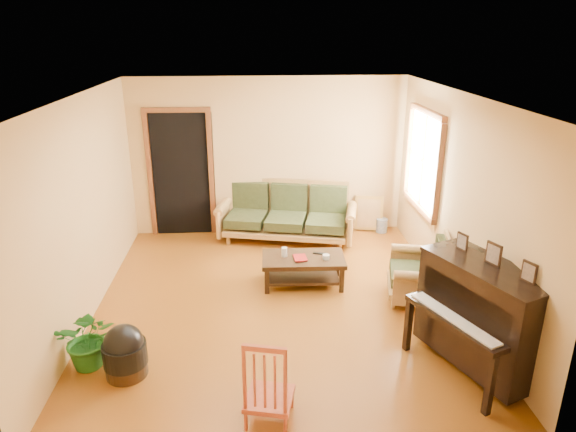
{
  "coord_description": "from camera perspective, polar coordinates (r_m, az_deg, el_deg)",
  "views": [
    {
      "loc": [
        -0.25,
        -5.79,
        3.31
      ],
      "look_at": [
        0.16,
        0.2,
        1.1
      ],
      "focal_mm": 32.0,
      "sensor_mm": 36.0,
      "label": 1
    }
  ],
  "objects": [
    {
      "name": "floor",
      "position": [
        6.67,
        -1.3,
        -9.53
      ],
      "size": [
        5.0,
        5.0,
        0.0
      ],
      "primitive_type": "plane",
      "color": "#68360D",
      "rests_on": "ground"
    },
    {
      "name": "doorway",
      "position": [
        8.66,
        -11.81,
        4.49
      ],
      "size": [
        1.08,
        0.16,
        2.05
      ],
      "primitive_type": "cube",
      "color": "black",
      "rests_on": "floor"
    },
    {
      "name": "window",
      "position": [
        7.72,
        14.84,
        5.98
      ],
      "size": [
        0.12,
        1.36,
        1.46
      ],
      "primitive_type": "cube",
      "color": "white",
      "rests_on": "right_wall"
    },
    {
      "name": "sofa",
      "position": [
        8.35,
        -0.19,
        0.32
      ],
      "size": [
        2.33,
        1.37,
        0.94
      ],
      "primitive_type": "cube",
      "rotation": [
        0.0,
        0.0,
        -0.22
      ],
      "color": "olive",
      "rests_on": "floor"
    },
    {
      "name": "coffee_table",
      "position": [
        7.02,
        1.7,
        -6.09
      ],
      "size": [
        1.13,
        0.64,
        0.4
      ],
      "primitive_type": "cube",
      "rotation": [
        0.0,
        0.0,
        -0.03
      ],
      "color": "black",
      "rests_on": "floor"
    },
    {
      "name": "armchair",
      "position": [
        6.76,
        14.22,
        -5.65
      ],
      "size": [
        0.99,
        1.02,
        0.86
      ],
      "primitive_type": "cube",
      "rotation": [
        0.0,
        0.0,
        -0.22
      ],
      "color": "olive",
      "rests_on": "floor"
    },
    {
      "name": "piano",
      "position": [
        5.58,
        20.64,
        -10.55
      ],
      "size": [
        1.22,
        1.51,
        1.16
      ],
      "primitive_type": "cube",
      "rotation": [
        0.0,
        0.0,
        0.4
      ],
      "color": "black",
      "rests_on": "floor"
    },
    {
      "name": "footstool",
      "position": [
        5.57,
        -17.62,
        -14.7
      ],
      "size": [
        0.52,
        0.52,
        0.42
      ],
      "primitive_type": "cylinder",
      "rotation": [
        0.0,
        0.0,
        -0.23
      ],
      "color": "black",
      "rests_on": "floor"
    },
    {
      "name": "red_chair",
      "position": [
        4.7,
        -2.13,
        -17.53
      ],
      "size": [
        0.5,
        0.53,
        0.87
      ],
      "primitive_type": "cube",
      "rotation": [
        0.0,
        0.0,
        -0.24
      ],
      "color": "maroon",
      "rests_on": "floor"
    },
    {
      "name": "leaning_frame",
      "position": [
        8.91,
        8.96,
        0.34
      ],
      "size": [
        0.49,
        0.19,
        0.63
      ],
      "primitive_type": "cube",
      "rotation": [
        0.0,
        0.0,
        -0.19
      ],
      "color": "#BE933F",
      "rests_on": "floor"
    },
    {
      "name": "ceramic_crock",
      "position": [
        8.94,
        10.38,
        -1.04
      ],
      "size": [
        0.2,
        0.2,
        0.24
      ],
      "primitive_type": "cylinder",
      "rotation": [
        0.0,
        0.0,
        0.06
      ],
      "color": "#2F508F",
      "rests_on": "floor"
    },
    {
      "name": "potted_plant",
      "position": [
        5.76,
        -21.28,
        -12.54
      ],
      "size": [
        0.63,
        0.55,
        0.65
      ],
      "primitive_type": "imported",
      "rotation": [
        0.0,
        0.0,
        0.08
      ],
      "color": "#1C5C1A",
      "rests_on": "floor"
    },
    {
      "name": "book",
      "position": [
        6.87,
        0.66,
        -4.73
      ],
      "size": [
        0.19,
        0.24,
        0.02
      ],
      "primitive_type": "imported",
      "rotation": [
        0.0,
        0.0,
        0.08
      ],
      "color": "maroon",
      "rests_on": "coffee_table"
    },
    {
      "name": "candle",
      "position": [
        6.92,
        -0.4,
        -4.03
      ],
      "size": [
        0.09,
        0.09,
        0.13
      ],
      "primitive_type": "cylinder",
      "rotation": [
        0.0,
        0.0,
        0.3
      ],
      "color": "white",
      "rests_on": "coffee_table"
    },
    {
      "name": "glass_jar",
      "position": [
        6.88,
        4.25,
        -4.56
      ],
      "size": [
        0.12,
        0.12,
        0.06
      ],
      "primitive_type": "cylinder",
      "rotation": [
        0.0,
        0.0,
        0.4
      ],
      "color": "silver",
      "rests_on": "coffee_table"
    },
    {
      "name": "remote",
      "position": [
        7.04,
        3.48,
        -4.15
      ],
      "size": [
        0.17,
        0.09,
        0.02
      ],
      "primitive_type": "cube",
      "rotation": [
        0.0,
        0.0,
        -0.28
      ],
      "color": "black",
      "rests_on": "coffee_table"
    }
  ]
}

